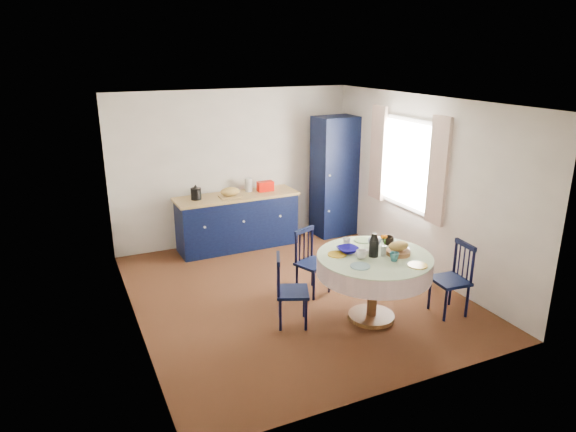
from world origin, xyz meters
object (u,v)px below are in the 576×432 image
at_px(chair_right, 453,278).
at_px(mug_b, 394,257).
at_px(cobalt_bowl, 348,250).
at_px(mug_d, 346,242).
at_px(kitchen_counter, 237,220).
at_px(pantry_cabinet, 335,176).
at_px(chair_left, 289,290).
at_px(mug_a, 361,254).
at_px(mug_c, 388,241).
at_px(chair_far, 311,261).
at_px(dining_table, 374,265).

distance_m(chair_right, mug_b, 0.94).
bearing_deg(cobalt_bowl, mug_d, 64.78).
height_order(kitchen_counter, pantry_cabinet, pantry_cabinet).
xyz_separation_m(chair_left, mug_d, (0.80, 0.10, 0.43)).
relative_size(mug_a, cobalt_bowl, 0.52).
bearing_deg(mug_b, mug_c, 62.31).
distance_m(chair_far, mug_b, 1.31).
relative_size(pantry_cabinet, mug_b, 18.67).
height_order(dining_table, chair_right, dining_table).
height_order(kitchen_counter, chair_far, kitchen_counter).
height_order(chair_left, mug_b, mug_b).
xyz_separation_m(pantry_cabinet, chair_right, (-0.13, -3.13, -0.56)).
distance_m(chair_left, chair_right, 1.99).
height_order(kitchen_counter, chair_left, kitchen_counter).
distance_m(chair_left, cobalt_bowl, 0.83).
height_order(kitchen_counter, mug_d, kitchen_counter).
xyz_separation_m(chair_far, mug_c, (0.68, -0.71, 0.42)).
bearing_deg(mug_b, cobalt_bowl, 126.88).
distance_m(kitchen_counter, cobalt_bowl, 2.74).
distance_m(kitchen_counter, dining_table, 2.99).
relative_size(dining_table, mug_c, 9.81).
bearing_deg(mug_b, kitchen_counter, 104.06).
relative_size(mug_a, mug_b, 1.17).
bearing_deg(mug_c, cobalt_bowl, -179.67).
bearing_deg(chair_far, mug_b, -90.56).
bearing_deg(mug_a, pantry_cabinet, 65.98).
bearing_deg(mug_a, mug_b, -36.87).
relative_size(kitchen_counter, mug_a, 15.57).
bearing_deg(kitchen_counter, chair_left, -97.12).
bearing_deg(chair_left, mug_b, -93.58).
xyz_separation_m(mug_c, mug_d, (-0.49, 0.17, -0.00)).
bearing_deg(dining_table, mug_d, 111.09).
xyz_separation_m(pantry_cabinet, chair_far, (-1.43, -1.92, -0.58)).
relative_size(kitchen_counter, chair_right, 2.20).
bearing_deg(cobalt_bowl, pantry_cabinet, 63.42).
bearing_deg(chair_far, chair_left, -155.32).
xyz_separation_m(chair_right, mug_b, (-0.85, 0.05, 0.41)).
height_order(dining_table, cobalt_bowl, dining_table).
height_order(kitchen_counter, chair_right, kitchen_counter).
bearing_deg(chair_far, dining_table, -91.38).
bearing_deg(kitchen_counter, mug_d, -79.17).
bearing_deg(chair_far, mug_a, -102.30).
bearing_deg(chair_left, cobalt_bowl, -73.12).
distance_m(dining_table, mug_d, 0.46).
relative_size(pantry_cabinet, dining_table, 1.52).
bearing_deg(mug_a, mug_c, 23.55).
height_order(kitchen_counter, dining_table, kitchen_counter).
bearing_deg(kitchen_counter, mug_c, -70.23).
bearing_deg(mug_c, dining_table, -146.35).
distance_m(mug_d, cobalt_bowl, 0.19).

